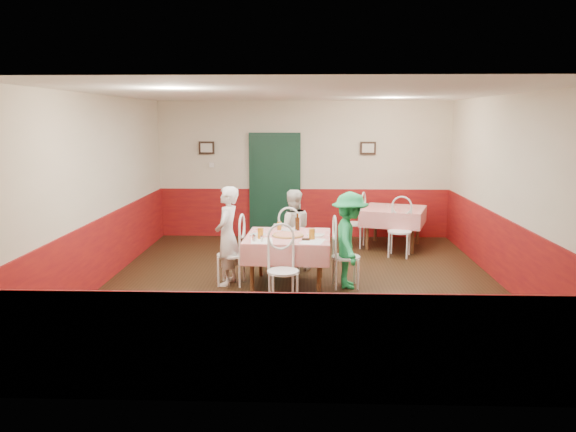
{
  "coord_description": "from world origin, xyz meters",
  "views": [
    {
      "loc": [
        0.06,
        -8.06,
        2.47
      ],
      "look_at": [
        -0.21,
        -0.02,
        1.05
      ],
      "focal_mm": 35.0,
      "sensor_mm": 36.0,
      "label": 1
    }
  ],
  "objects_px": {
    "chair_right": "(346,257)",
    "beer_bottle": "(297,223)",
    "diner_right": "(350,240)",
    "wallet": "(306,239)",
    "main_table": "(288,261)",
    "glass_a": "(260,233)",
    "chair_near": "(283,272)",
    "chair_second_a": "(354,224)",
    "diner_far": "(292,230)",
    "chair_far": "(292,243)",
    "chair_second_b": "(400,232)",
    "diner_left": "(227,236)",
    "pizza": "(288,235)",
    "chair_left": "(231,255)",
    "second_table": "(393,228)",
    "glass_c": "(279,226)",
    "glass_b": "(312,234)"
  },
  "relations": [
    {
      "from": "diner_left",
      "to": "pizza",
      "type": "bearing_deg",
      "value": 94.05
    },
    {
      "from": "chair_near",
      "to": "pizza",
      "type": "xyz_separation_m",
      "value": [
        0.04,
        0.8,
        0.32
      ]
    },
    {
      "from": "main_table",
      "to": "glass_a",
      "type": "relative_size",
      "value": 8.1
    },
    {
      "from": "chair_right",
      "to": "pizza",
      "type": "xyz_separation_m",
      "value": [
        -0.85,
        -0.01,
        0.32
      ]
    },
    {
      "from": "chair_right",
      "to": "beer_bottle",
      "type": "distance_m",
      "value": 0.94
    },
    {
      "from": "glass_b",
      "to": "wallet",
      "type": "xyz_separation_m",
      "value": [
        -0.09,
        -0.05,
        -0.07
      ]
    },
    {
      "from": "second_table",
      "to": "diner_left",
      "type": "bearing_deg",
      "value": -137.99
    },
    {
      "from": "chair_far",
      "to": "diner_far",
      "type": "distance_m",
      "value": 0.22
    },
    {
      "from": "chair_right",
      "to": "beer_bottle",
      "type": "height_order",
      "value": "beer_bottle"
    },
    {
      "from": "glass_b",
      "to": "glass_c",
      "type": "xyz_separation_m",
      "value": [
        -0.5,
        0.68,
        -0.02
      ]
    },
    {
      "from": "diner_right",
      "to": "glass_a",
      "type": "bearing_deg",
      "value": 99.41
    },
    {
      "from": "pizza",
      "to": "diner_left",
      "type": "xyz_separation_m",
      "value": [
        -0.9,
        0.09,
        -0.04
      ]
    },
    {
      "from": "main_table",
      "to": "chair_near",
      "type": "height_order",
      "value": "chair_near"
    },
    {
      "from": "chair_near",
      "to": "glass_c",
      "type": "bearing_deg",
      "value": 82.98
    },
    {
      "from": "second_table",
      "to": "diner_far",
      "type": "height_order",
      "value": "diner_far"
    },
    {
      "from": "chair_second_a",
      "to": "second_table",
      "type": "bearing_deg",
      "value": 107.34
    },
    {
      "from": "diner_right",
      "to": "pizza",
      "type": "bearing_deg",
      "value": 91.55
    },
    {
      "from": "chair_far",
      "to": "chair_second_a",
      "type": "bearing_deg",
      "value": -108.44
    },
    {
      "from": "chair_near",
      "to": "main_table",
      "type": "bearing_deg",
      "value": 75.51
    },
    {
      "from": "second_table",
      "to": "chair_left",
      "type": "xyz_separation_m",
      "value": [
        -2.78,
        -2.56,
        0.08
      ]
    },
    {
      "from": "chair_right",
      "to": "wallet",
      "type": "height_order",
      "value": "chair_right"
    },
    {
      "from": "diner_left",
      "to": "main_table",
      "type": "bearing_deg",
      "value": 97.03
    },
    {
      "from": "chair_right",
      "to": "pizza",
      "type": "relative_size",
      "value": 2.05
    },
    {
      "from": "main_table",
      "to": "second_table",
      "type": "bearing_deg",
      "value": 53.26
    },
    {
      "from": "diner_far",
      "to": "chair_left",
      "type": "bearing_deg",
      "value": 36.61
    },
    {
      "from": "diner_right",
      "to": "chair_left",
      "type": "bearing_deg",
      "value": 88.55
    },
    {
      "from": "chair_left",
      "to": "diner_right",
      "type": "relative_size",
      "value": 0.64
    },
    {
      "from": "pizza",
      "to": "wallet",
      "type": "xyz_separation_m",
      "value": [
        0.26,
        -0.26,
        -0.0
      ]
    },
    {
      "from": "chair_far",
      "to": "chair_second_b",
      "type": "bearing_deg",
      "value": -137.45
    },
    {
      "from": "chair_left",
      "to": "diner_right",
      "type": "bearing_deg",
      "value": 92.75
    },
    {
      "from": "main_table",
      "to": "diner_right",
      "type": "bearing_deg",
      "value": -2.5
    },
    {
      "from": "main_table",
      "to": "glass_b",
      "type": "distance_m",
      "value": 0.63
    },
    {
      "from": "glass_c",
      "to": "diner_far",
      "type": "bearing_deg",
      "value": 68.4
    },
    {
      "from": "chair_right",
      "to": "glass_c",
      "type": "relative_size",
      "value": 7.3
    },
    {
      "from": "glass_b",
      "to": "diner_left",
      "type": "distance_m",
      "value": 1.28
    },
    {
      "from": "wallet",
      "to": "main_table",
      "type": "bearing_deg",
      "value": 133.37
    },
    {
      "from": "chair_left",
      "to": "chair_far",
      "type": "xyz_separation_m",
      "value": [
        0.89,
        0.81,
        0.0
      ]
    },
    {
      "from": "main_table",
      "to": "wallet",
      "type": "distance_m",
      "value": 0.56
    },
    {
      "from": "wallet",
      "to": "chair_far",
      "type": "bearing_deg",
      "value": 103.57
    },
    {
      "from": "second_table",
      "to": "glass_a",
      "type": "height_order",
      "value": "glass_a"
    },
    {
      "from": "beer_bottle",
      "to": "wallet",
      "type": "height_order",
      "value": "beer_bottle"
    },
    {
      "from": "chair_right",
      "to": "main_table",
      "type": "bearing_deg",
      "value": 83.76
    },
    {
      "from": "chair_left",
      "to": "beer_bottle",
      "type": "relative_size",
      "value": 3.73
    },
    {
      "from": "second_table",
      "to": "wallet",
      "type": "relative_size",
      "value": 10.18
    },
    {
      "from": "second_table",
      "to": "beer_bottle",
      "type": "bearing_deg",
      "value": -129.26
    },
    {
      "from": "main_table",
      "to": "chair_right",
      "type": "distance_m",
      "value": 0.85
    },
    {
      "from": "chair_near",
      "to": "glass_a",
      "type": "distance_m",
      "value": 0.81
    },
    {
      "from": "chair_right",
      "to": "diner_right",
      "type": "xyz_separation_m",
      "value": [
        0.05,
        -0.0,
        0.26
      ]
    },
    {
      "from": "chair_second_a",
      "to": "diner_far",
      "type": "relative_size",
      "value": 0.68
    },
    {
      "from": "chair_near",
      "to": "glass_a",
      "type": "bearing_deg",
      "value": 107.27
    }
  ]
}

